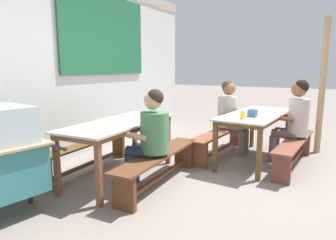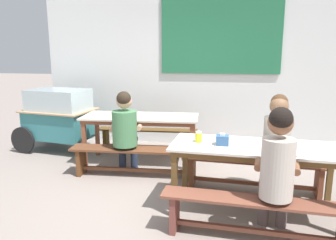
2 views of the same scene
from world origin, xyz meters
TOP-DOWN VIEW (x-y plane):
  - ground_plane at (0.00, 0.00)m, footprint 40.00×40.00m
  - backdrop_wall at (0.01, 2.60)m, footprint 6.03×0.23m
  - dining_table_far at (-0.84, 1.28)m, footprint 1.85×0.83m
  - dining_table_near at (0.82, -0.12)m, footprint 1.89×0.86m
  - bench_far_back at (-0.88, 1.88)m, footprint 1.78×0.35m
  - bench_far_front at (-0.81, 0.69)m, footprint 1.81×0.42m
  - bench_near_back at (0.86, 0.48)m, footprint 1.84×0.43m
  - bench_near_front at (0.78, -0.71)m, footprint 1.81×0.38m
  - food_cart at (-2.48, 1.73)m, footprint 1.61×1.04m
  - person_right_near_table at (1.11, 0.40)m, footprint 0.48×0.56m
  - person_left_back_turned at (-0.93, 0.74)m, footprint 0.50×0.56m
  - person_near_front at (0.96, -0.65)m, footprint 0.44×0.55m
  - tissue_box at (0.45, -0.14)m, footprint 0.14×0.12m
  - condiment_jar at (0.19, -0.08)m, footprint 0.08×0.08m

SIDE VIEW (x-z plane):
  - ground_plane at x=0.00m, z-range 0.00..0.00m
  - bench_far_back at x=-0.88m, z-range 0.07..0.49m
  - bench_near_back at x=0.86m, z-range 0.08..0.50m
  - bench_near_front at x=0.78m, z-range 0.08..0.50m
  - bench_far_front at x=-0.81m, z-range 0.09..0.51m
  - food_cart at x=-2.48m, z-range 0.09..1.20m
  - dining_table_far at x=-0.84m, z-range 0.31..1.09m
  - dining_table_near at x=0.82m, z-range 0.31..1.09m
  - person_left_back_turned at x=-0.93m, z-range 0.09..1.33m
  - person_right_near_table at x=1.11m, z-range 0.09..1.36m
  - person_near_front at x=0.96m, z-range 0.09..1.40m
  - tissue_box at x=0.45m, z-range 0.77..0.90m
  - condiment_jar at x=0.19m, z-range 0.78..0.90m
  - backdrop_wall at x=0.01m, z-range 0.08..3.13m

